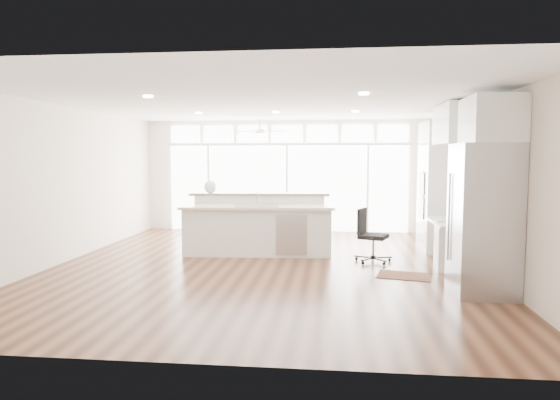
# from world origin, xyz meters

# --- Properties ---
(floor) EXTENTS (7.00, 8.00, 0.02)m
(floor) POSITION_xyz_m (0.00, 0.00, -0.01)
(floor) COLOR #3E2113
(floor) RESTS_ON ground
(ceiling) EXTENTS (7.00, 8.00, 0.02)m
(ceiling) POSITION_xyz_m (0.00, 0.00, 2.70)
(ceiling) COLOR white
(ceiling) RESTS_ON wall_back
(wall_back) EXTENTS (7.00, 0.04, 2.70)m
(wall_back) POSITION_xyz_m (0.00, 4.00, 1.35)
(wall_back) COLOR silver
(wall_back) RESTS_ON floor
(wall_front) EXTENTS (7.00, 0.04, 2.70)m
(wall_front) POSITION_xyz_m (0.00, -4.00, 1.35)
(wall_front) COLOR silver
(wall_front) RESTS_ON floor
(wall_left) EXTENTS (0.04, 8.00, 2.70)m
(wall_left) POSITION_xyz_m (-3.50, 0.00, 1.35)
(wall_left) COLOR silver
(wall_left) RESTS_ON floor
(wall_right) EXTENTS (0.04, 8.00, 2.70)m
(wall_right) POSITION_xyz_m (3.50, 0.00, 1.35)
(wall_right) COLOR silver
(wall_right) RESTS_ON floor
(glass_wall) EXTENTS (5.80, 0.06, 2.08)m
(glass_wall) POSITION_xyz_m (0.00, 3.94, 1.05)
(glass_wall) COLOR white
(glass_wall) RESTS_ON wall_back
(transom_row) EXTENTS (5.90, 0.06, 0.40)m
(transom_row) POSITION_xyz_m (0.00, 3.94, 2.38)
(transom_row) COLOR white
(transom_row) RESTS_ON wall_back
(desk_window) EXTENTS (0.04, 0.85, 0.85)m
(desk_window) POSITION_xyz_m (3.46, 0.30, 1.55)
(desk_window) COLOR white
(desk_window) RESTS_ON wall_right
(ceiling_fan) EXTENTS (1.16, 1.16, 0.32)m
(ceiling_fan) POSITION_xyz_m (-0.50, 2.80, 2.48)
(ceiling_fan) COLOR white
(ceiling_fan) RESTS_ON ceiling
(recessed_lights) EXTENTS (3.40, 3.00, 0.02)m
(recessed_lights) POSITION_xyz_m (0.00, 0.20, 2.68)
(recessed_lights) COLOR white
(recessed_lights) RESTS_ON ceiling
(oven_cabinet) EXTENTS (0.64, 1.20, 2.50)m
(oven_cabinet) POSITION_xyz_m (3.17, 1.80, 1.25)
(oven_cabinet) COLOR white
(oven_cabinet) RESTS_ON floor
(desk_nook) EXTENTS (0.72, 1.30, 0.76)m
(desk_nook) POSITION_xyz_m (3.13, 0.30, 0.38)
(desk_nook) COLOR white
(desk_nook) RESTS_ON floor
(upper_cabinets) EXTENTS (0.64, 1.30, 0.64)m
(upper_cabinets) POSITION_xyz_m (3.17, 0.30, 2.35)
(upper_cabinets) COLOR white
(upper_cabinets) RESTS_ON wall_right
(refrigerator) EXTENTS (0.76, 0.90, 2.00)m
(refrigerator) POSITION_xyz_m (3.11, -1.35, 1.00)
(refrigerator) COLOR #ABABB0
(refrigerator) RESTS_ON floor
(fridge_cabinet) EXTENTS (0.64, 0.90, 0.60)m
(fridge_cabinet) POSITION_xyz_m (3.17, -1.35, 2.30)
(fridge_cabinet) COLOR white
(fridge_cabinet) RESTS_ON wall_right
(framed_photos) EXTENTS (0.06, 0.22, 0.80)m
(framed_photos) POSITION_xyz_m (3.46, 0.92, 1.40)
(framed_photos) COLOR black
(framed_photos) RESTS_ON wall_right
(kitchen_island) EXTENTS (2.89, 1.26, 1.12)m
(kitchen_island) POSITION_xyz_m (-0.27, 0.97, 0.56)
(kitchen_island) COLOR white
(kitchen_island) RESTS_ON floor
(rug) EXTENTS (0.91, 0.74, 0.01)m
(rug) POSITION_xyz_m (2.23, -0.48, 0.01)
(rug) COLOR #381D11
(rug) RESTS_ON floor
(office_chair) EXTENTS (0.60, 0.58, 0.92)m
(office_chair) POSITION_xyz_m (1.83, 0.51, 0.46)
(office_chair) COLOR black
(office_chair) RESTS_ON floor
(fishbowl) EXTENTS (0.27, 0.27, 0.25)m
(fishbowl) POSITION_xyz_m (-1.25, 1.30, 1.24)
(fishbowl) COLOR white
(fishbowl) RESTS_ON kitchen_island
(monitor) EXTENTS (0.14, 0.43, 0.36)m
(monitor) POSITION_xyz_m (3.05, 0.30, 0.94)
(monitor) COLOR black
(monitor) RESTS_ON desk_nook
(keyboard) EXTENTS (0.14, 0.33, 0.02)m
(keyboard) POSITION_xyz_m (2.88, 0.30, 0.77)
(keyboard) COLOR silver
(keyboard) RESTS_ON desk_nook
(potted_plant) EXTENTS (0.26, 0.28, 0.21)m
(potted_plant) POSITION_xyz_m (3.17, 1.80, 2.61)
(potted_plant) COLOR #2B5725
(potted_plant) RESTS_ON oven_cabinet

